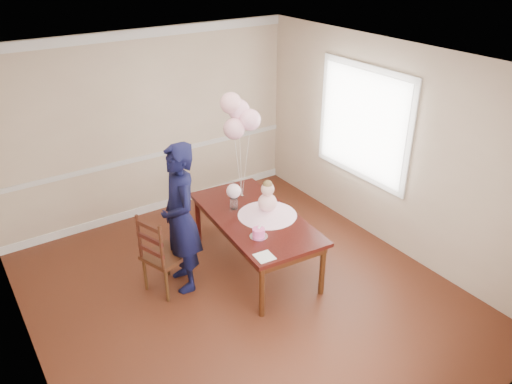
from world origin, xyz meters
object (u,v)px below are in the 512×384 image
object	(u,v)px
dining_table_top	(255,218)
dining_chair_seat	(166,256)
woman	(180,219)
birthday_cake	(259,232)

from	to	relation	value
dining_table_top	dining_chair_seat	bearing A→B (deg)	175.24
dining_chair_seat	woman	xyz separation A→B (m)	(0.21, -0.04, 0.46)
birthday_cake	woman	xyz separation A→B (m)	(-0.69, 0.57, 0.13)
dining_chair_seat	woman	distance (m)	0.50
woman	dining_chair_seat	bearing A→B (deg)	-92.04
dining_table_top	woman	size ratio (longest dim) A/B	1.06
birthday_cake	dining_table_top	bearing A→B (deg)	61.06
birthday_cake	dining_chair_seat	bearing A→B (deg)	145.99
dining_table_top	birthday_cake	xyz separation A→B (m)	(-0.23, -0.41, 0.08)
dining_table_top	woman	world-z (taller)	woman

